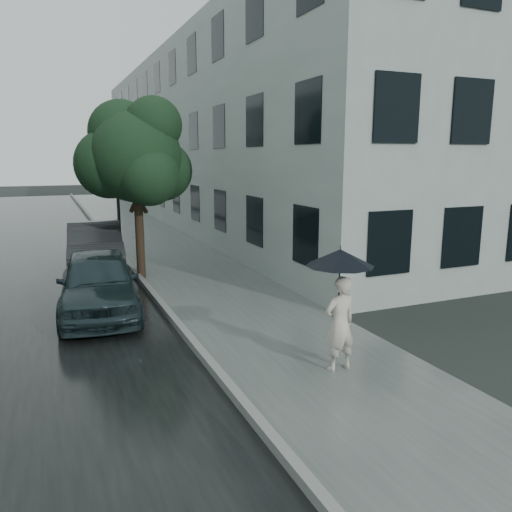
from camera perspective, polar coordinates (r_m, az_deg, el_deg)
name	(u,v)px	position (r m, az deg, el deg)	size (l,w,h in m)	color
ground	(290,352)	(9.41, 3.91, -10.93)	(120.00, 120.00, 0.00)	black
sidewalk	(161,246)	(20.50, -10.81, 1.13)	(3.50, 60.00, 0.01)	slate
kerb_near	(114,247)	(20.19, -15.87, 0.95)	(0.15, 60.00, 0.15)	slate
asphalt_road	(15,256)	(20.09, -25.79, -0.02)	(6.85, 60.00, 0.00)	black
building_near	(221,139)	(28.85, -4.04, 13.16)	(7.02, 36.00, 9.00)	#97A59F
pedestrian	(340,324)	(8.50, 9.57, -7.62)	(0.59, 0.39, 1.63)	beige
umbrella	(340,258)	(8.23, 9.59, -0.19)	(1.26, 1.26, 1.19)	black
street_tree	(135,156)	(15.01, -13.61, 11.08)	(3.40, 3.08, 5.24)	#332619
lamp_post	(113,172)	(20.25, -16.04, 9.17)	(0.82, 0.47, 5.16)	black
car_near	(99,282)	(11.95, -17.55, -2.90)	(1.72, 4.27, 1.46)	#1B2B2F
car_far	(95,247)	(16.52, -17.91, 1.00)	(1.59, 4.57, 1.51)	#25272A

